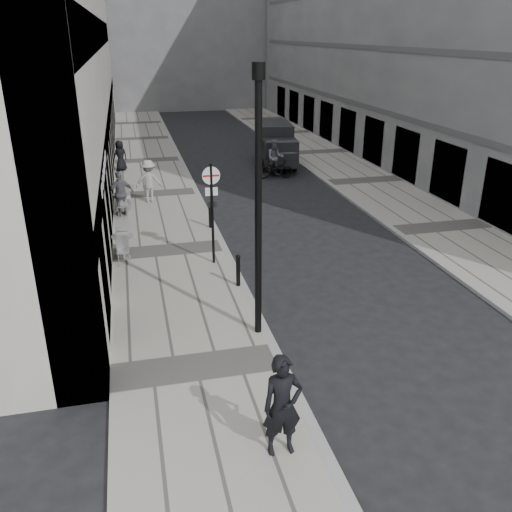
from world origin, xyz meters
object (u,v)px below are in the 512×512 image
Objects in this scene: walking_man at (282,406)px; lamppost at (258,195)px; cyclist at (275,163)px; sign_post at (212,201)px; panel_van at (276,142)px.

walking_man is 0.30× the size of lamppost.
lamppost is (0.60, 4.39, 2.72)m from walking_man.
walking_man reaches higher than cyclist.
sign_post reaches higher than cyclist.
panel_van is at bearing 73.48° from lamppost.
panel_van is at bearing 80.72° from cyclist.
lamppost reaches higher than sign_post.
panel_van is 2.51× the size of cyclist.
cyclist is (5.38, 20.35, -0.32)m from walking_man.
walking_man is 0.39× the size of panel_van.
cyclist is (5.18, 11.11, -1.50)m from sign_post.
sign_post is (0.20, 9.24, 1.18)m from walking_man.
walking_man is 9.32m from sign_post.
walking_man is 5.20m from lamppost.
cyclist is at bearing 73.32° from lamppost.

